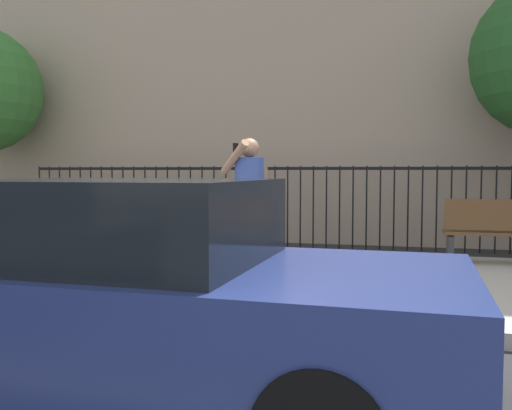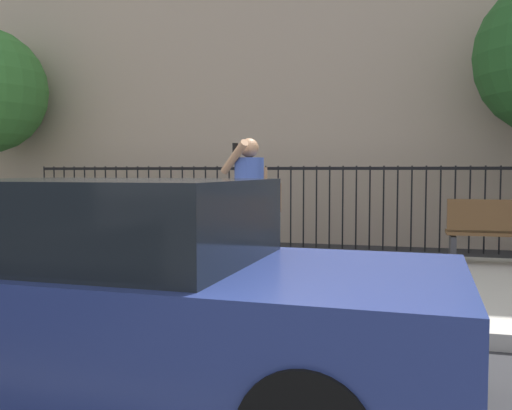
% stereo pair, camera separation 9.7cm
% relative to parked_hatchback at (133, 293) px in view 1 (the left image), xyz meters
% --- Properties ---
extents(ground_plane, '(60.00, 60.00, 0.00)m').
position_rel_parked_hatchback_xyz_m(ground_plane, '(-0.09, 1.65, -0.70)').
color(ground_plane, '#28282B').
extents(sidewalk, '(28.00, 4.40, 0.15)m').
position_rel_parked_hatchback_xyz_m(sidewalk, '(-0.09, 3.85, -0.63)').
color(sidewalk, '#B2ADA3').
rests_on(sidewalk, ground).
extents(iron_fence, '(12.03, 0.04, 1.60)m').
position_rel_parked_hatchback_xyz_m(iron_fence, '(-0.09, 7.55, 0.32)').
color(iron_fence, black).
rests_on(iron_fence, ground).
extents(parked_hatchback, '(4.25, 1.96, 1.45)m').
position_rel_parked_hatchback_xyz_m(parked_hatchback, '(0.00, 0.00, 0.00)').
color(parked_hatchback, navy).
rests_on(parked_hatchback, ground).
extents(pedestrian_on_phone, '(0.68, 0.70, 1.73)m').
position_rel_parked_hatchback_xyz_m(pedestrian_on_phone, '(0.02, 2.95, 0.46)').
color(pedestrian_on_phone, '#936B4C').
rests_on(pedestrian_on_phone, sidewalk).
extents(street_bench, '(1.60, 0.45, 0.95)m').
position_rel_parked_hatchback_xyz_m(street_bench, '(3.12, 5.34, -0.05)').
color(street_bench, brown).
rests_on(street_bench, sidewalk).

